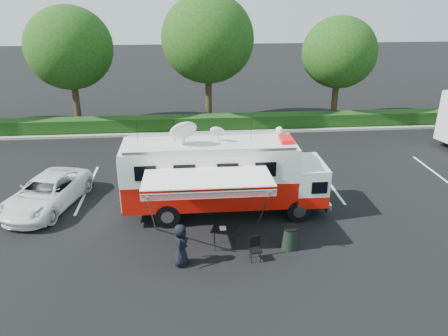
{
  "coord_description": "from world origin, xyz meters",
  "views": [
    {
      "loc": [
        -1.48,
        -16.81,
        9.17
      ],
      "look_at": [
        0.0,
        0.5,
        1.9
      ],
      "focal_mm": 35.0,
      "sensor_mm": 36.0,
      "label": 1
    }
  ],
  "objects_px": {
    "folding_table": "(224,230)",
    "command_truck": "(223,176)",
    "white_suv": "(49,207)",
    "trash_bin": "(290,237)"
  },
  "relations": [
    {
      "from": "folding_table",
      "to": "trash_bin",
      "type": "distance_m",
      "value": 2.47
    },
    {
      "from": "white_suv",
      "to": "command_truck",
      "type": "bearing_deg",
      "value": 6.77
    },
    {
      "from": "command_truck",
      "to": "folding_table",
      "type": "xyz_separation_m",
      "value": [
        -0.19,
        -2.7,
        -1.04
      ]
    },
    {
      "from": "command_truck",
      "to": "white_suv",
      "type": "height_order",
      "value": "command_truck"
    },
    {
      "from": "folding_table",
      "to": "trash_bin",
      "type": "xyz_separation_m",
      "value": [
        2.43,
        -0.3,
        -0.27
      ]
    },
    {
      "from": "folding_table",
      "to": "trash_bin",
      "type": "bearing_deg",
      "value": -7.01
    },
    {
      "from": "folding_table",
      "to": "command_truck",
      "type": "bearing_deg",
      "value": 86.0
    },
    {
      "from": "white_suv",
      "to": "folding_table",
      "type": "relative_size",
      "value": 4.68
    },
    {
      "from": "folding_table",
      "to": "trash_bin",
      "type": "relative_size",
      "value": 1.16
    },
    {
      "from": "folding_table",
      "to": "trash_bin",
      "type": "height_order",
      "value": "trash_bin"
    }
  ]
}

